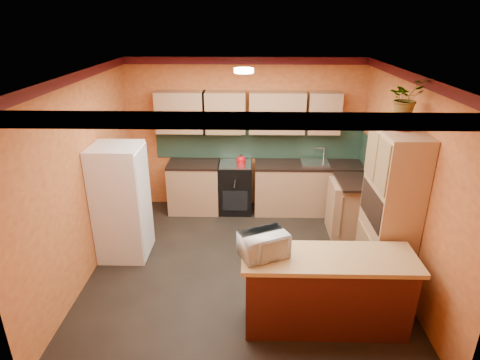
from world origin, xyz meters
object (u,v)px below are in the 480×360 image
stove (236,187)px  fridge (121,202)px  pantry (390,212)px  breakfast_bar (326,293)px  microwave (264,245)px  base_cabinets_back (270,188)px

stove → fridge: (-1.59, -1.51, 0.39)m
pantry → breakfast_bar: bearing=-136.8°
microwave → stove: bearing=72.3°
pantry → microwave: bearing=-152.5°
fridge → pantry: 3.66m
base_cabinets_back → microwave: (-0.22, -2.96, 0.63)m
breakfast_bar → fridge: bearing=151.8°
fridge → pantry: pantry is taller
breakfast_bar → stove: bearing=110.7°
fridge → breakfast_bar: 3.10m
pantry → stove: bearing=133.4°
fridge → breakfast_bar: size_ratio=0.94×
stove → fridge: 2.23m
stove → microwave: (0.40, -2.96, 0.61)m
stove → microwave: 3.05m
pantry → fridge: bearing=170.3°
fridge → pantry: bearing=-9.7°
base_cabinets_back → pantry: pantry is taller
stove → breakfast_bar: 3.16m
base_cabinets_back → microwave: microwave is taller
base_cabinets_back → fridge: (-2.22, -1.51, 0.41)m
pantry → microwave: size_ratio=4.26×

